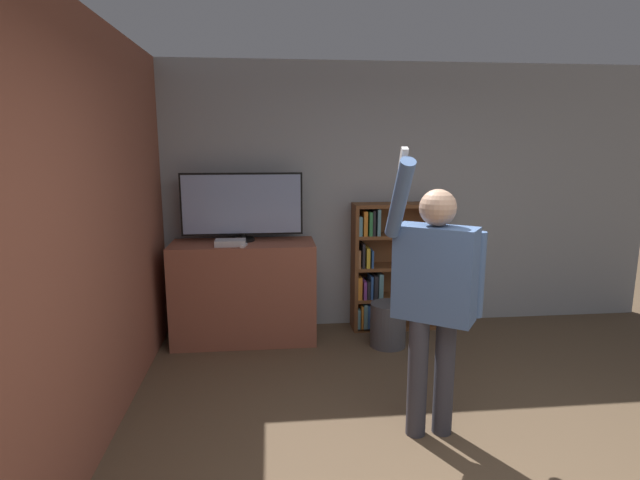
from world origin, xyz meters
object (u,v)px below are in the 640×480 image
object	(u,v)px
bookshelf	(389,267)
waste_bin	(388,325)
television	(242,206)
game_console	(230,243)
person	(435,289)

from	to	relation	value
bookshelf	waste_bin	xyz separation A→B (m)	(-0.11, -0.49, -0.44)
television	waste_bin	xyz separation A→B (m)	(1.36, -0.38, -1.11)
television	bookshelf	size ratio (longest dim) A/B	0.88
game_console	person	distance (m)	2.15
game_console	person	bearing A→B (deg)	-49.61
television	bookshelf	xyz separation A→B (m)	(1.47, 0.11, -0.67)
bookshelf	waste_bin	world-z (taller)	bookshelf
person	television	bearing A→B (deg)	159.71
person	game_console	bearing A→B (deg)	165.27
person	waste_bin	distance (m)	1.67
person	waste_bin	world-z (taller)	person
television	waste_bin	size ratio (longest dim) A/B	2.76
television	bookshelf	bearing A→B (deg)	4.29
television	waste_bin	bearing A→B (deg)	-15.58
bookshelf	game_console	bearing A→B (deg)	-168.42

